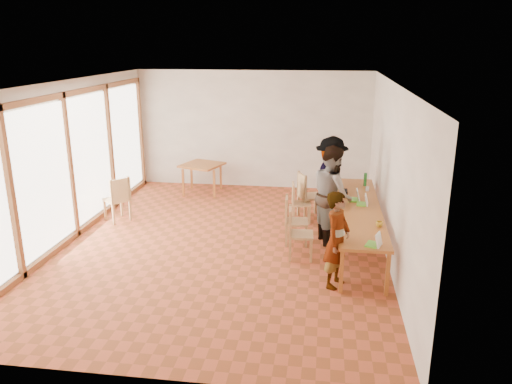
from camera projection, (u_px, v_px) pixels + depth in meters
ground at (223, 244)px, 9.48m from camera, size 8.00×8.00×0.00m
wall_back at (253, 130)px, 12.83m from camera, size 6.00×0.10×3.00m
wall_front at (145, 258)px, 5.25m from camera, size 6.00×0.10×3.00m
wall_right at (391, 173)px, 8.65m from camera, size 0.10×8.00×3.00m
window_wall at (69, 162)px, 9.43m from camera, size 0.10×8.00×3.00m
ceiling at (220, 82)px, 8.60m from camera, size 6.00×8.00×0.04m
communal_table at (358, 210)px, 9.22m from camera, size 0.80×4.00×0.75m
side_table at (202, 167)px, 12.47m from camera, size 0.90×0.90×0.75m
chair_near at (295, 228)px, 8.71m from camera, size 0.45×0.45×0.49m
chair_mid at (291, 215)px, 9.33m from camera, size 0.45×0.45×0.49m
chair_far at (297, 198)px, 10.50m from camera, size 0.43×0.43×0.45m
chair_empty at (306, 191)px, 10.69m from camera, size 0.61×0.61×0.53m
chair_spare at (119, 195)px, 10.48m from camera, size 0.64×0.64×0.52m
person_near at (337, 240)px, 7.65m from camera, size 0.55×0.66×1.54m
person_mid at (332, 194)px, 9.39m from camera, size 0.94×1.07×1.86m
person_far at (331, 180)px, 10.38m from camera, size 0.95×1.31×1.83m
laptop_near at (375, 242)px, 7.45m from camera, size 0.28×0.30×0.21m
laptop_mid at (364, 202)px, 9.32m from camera, size 0.23×0.26×0.21m
laptop_far at (356, 197)px, 9.58m from camera, size 0.23×0.27×0.22m
yellow_mug at (379, 224)px, 8.22m from camera, size 0.14×0.14×0.09m
green_bottle at (365, 180)px, 10.52m from camera, size 0.07×0.07×0.28m
clear_glass at (367, 189)px, 10.20m from camera, size 0.07×0.07×0.09m
condiment_cup at (342, 233)px, 7.88m from camera, size 0.08×0.08×0.06m
pink_phone at (341, 193)px, 10.07m from camera, size 0.05×0.10×0.01m
black_pouch at (343, 192)px, 9.96m from camera, size 0.16×0.26×0.09m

